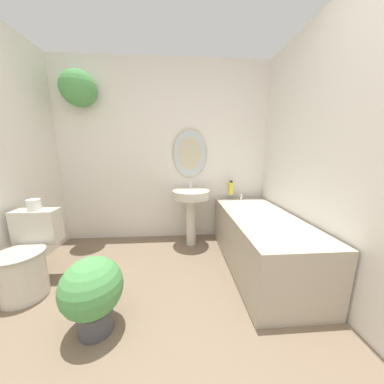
# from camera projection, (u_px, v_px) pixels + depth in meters

# --- Properties ---
(wall_back) EXTENTS (2.92, 0.41, 2.40)m
(wall_back) POSITION_uv_depth(u_px,v_px,m) (154.00, 146.00, 2.60)
(wall_back) COLOR silver
(wall_back) RESTS_ON ground_plane
(wall_right) EXTENTS (0.06, 2.36, 2.40)m
(wall_right) POSITION_uv_depth(u_px,v_px,m) (326.00, 155.00, 1.63)
(wall_right) COLOR silver
(wall_right) RESTS_ON ground_plane
(toilet) EXTENTS (0.38, 0.53, 0.70)m
(toilet) POSITION_uv_depth(u_px,v_px,m) (27.00, 260.00, 1.68)
(toilet) COLOR beige
(toilet) RESTS_ON ground_plane
(pedestal_sink) EXTENTS (0.48, 0.48, 0.84)m
(pedestal_sink) POSITION_uv_depth(u_px,v_px,m) (191.00, 203.00, 2.51)
(pedestal_sink) COLOR beige
(pedestal_sink) RESTS_ON ground_plane
(bathtub) EXTENTS (0.67, 1.55, 0.65)m
(bathtub) POSITION_uv_depth(u_px,v_px,m) (260.00, 239.00, 2.08)
(bathtub) COLOR #B2A893
(bathtub) RESTS_ON ground_plane
(shampoo_bottle) EXTENTS (0.08, 0.08, 0.19)m
(shampoo_bottle) POSITION_uv_depth(u_px,v_px,m) (231.00, 188.00, 2.66)
(shampoo_bottle) COLOR gold
(shampoo_bottle) RESTS_ON bathtub
(potted_plant) EXTENTS (0.40, 0.40, 0.54)m
(potted_plant) POSITION_uv_depth(u_px,v_px,m) (93.00, 291.00, 1.29)
(potted_plant) COLOR #47474C
(potted_plant) RESTS_ON ground_plane
(toilet_paper_roll) EXTENTS (0.11, 0.11, 0.10)m
(toilet_paper_roll) POSITION_uv_depth(u_px,v_px,m) (34.00, 205.00, 1.77)
(toilet_paper_roll) COLOR white
(toilet_paper_roll) RESTS_ON toilet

